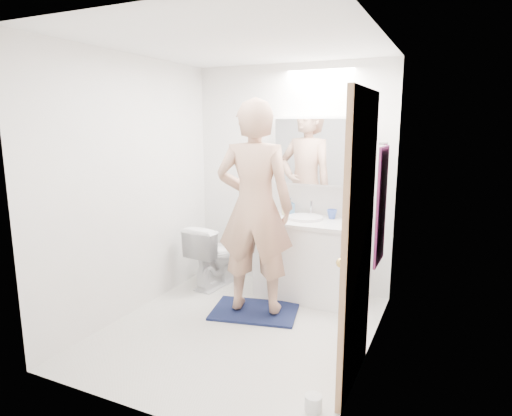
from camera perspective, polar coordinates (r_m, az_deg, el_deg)
The scene contains 23 objects.
floor at distance 3.98m, azimuth -2.26°, elevation -15.58°, with size 2.50×2.50×0.00m, color silver.
ceiling at distance 3.61m, azimuth -2.56°, elevation 20.83°, with size 2.50×2.50×0.00m, color white.
wall_back at distance 4.74m, azimuth 4.58°, elevation 3.93°, with size 2.50×2.50×0.00m, color white.
wall_front at distance 2.59m, azimuth -15.25°, elevation -2.41°, with size 2.50×2.50×0.00m, color white.
wall_left at distance 4.23m, azimuth -15.78°, elevation 2.67°, with size 2.50×2.50×0.00m, color white.
wall_right at distance 3.26m, azimuth 15.04°, elevation 0.33°, with size 2.50×2.50×0.00m, color white.
vanity_cabinet at distance 4.57m, azimuth 6.24°, elevation -6.80°, with size 0.90×0.55×0.78m, color white.
countertop at distance 4.46m, azimuth 6.35°, elevation -1.78°, with size 0.95×0.58×0.04m, color white.
sink_basin at distance 4.48m, azimuth 6.48°, elevation -1.26°, with size 0.36×0.36×0.03m, color white.
faucet at distance 4.65m, azimuth 7.25°, elevation -0.03°, with size 0.02×0.02×0.16m, color #BBBABF.
medicine_cabinet at distance 4.55m, azimuth 7.87°, elevation 7.35°, with size 0.88×0.14×0.70m, color white.
mirror_panel at distance 4.48m, azimuth 7.58°, elevation 7.30°, with size 0.84×0.01×0.66m, color silver.
toilet at distance 4.88m, azimuth -5.36°, elevation -6.12°, with size 0.39×0.69×0.70m, color white.
bath_rug at distance 4.29m, azimuth -0.17°, elevation -13.36°, with size 0.80×0.55×0.02m, color #161D45.
person at distance 3.98m, azimuth -0.18°, elevation 0.05°, with size 0.71×0.47×1.96m, color tan.
door at distance 2.97m, azimuth 13.26°, elevation -4.56°, with size 0.04×0.80×2.00m, color #A97954.
door_knob at distance 2.71m, azimuth 11.06°, elevation -7.08°, with size 0.06×0.06×0.06m, color gold.
towel at distance 3.82m, azimuth 16.11°, elevation 0.27°, with size 0.02×0.42×1.00m, color #131136.
towel_hook at distance 3.76m, azimuth 16.33°, elevation 8.09°, with size 0.02×0.02×0.07m, color silver.
soap_bottle_a at distance 4.66m, azimuth 3.86°, elevation 0.35°, with size 0.08×0.08×0.20m, color #CFC286.
soap_bottle_b at distance 4.68m, azimuth 4.47°, elevation 0.25°, with size 0.08×0.08×0.18m, color #558CB8.
toothbrush_cup at distance 4.53m, azimuth 9.92°, elevation -0.80°, with size 0.10×0.10×0.10m, color #3D5BB8.
toilet_paper_roll at distance 3.03m, azimuth 7.51°, elevation -23.98°, with size 0.11×0.11×0.10m, color silver.
Camera 1 is at (1.64, -3.16, 1.78)m, focal length 30.53 mm.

